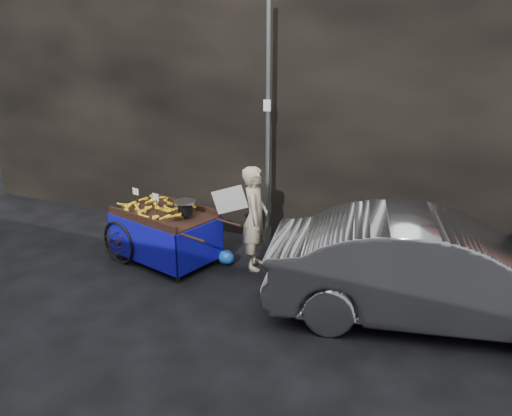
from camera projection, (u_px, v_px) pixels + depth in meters
The scene contains 7 objects.
ground at pixel (215, 273), 7.62m from camera, with size 80.00×80.00×0.00m, color black.
building_wall at pixel (302, 92), 8.90m from camera, with size 13.50×2.00×5.00m.
street_pole at pixel (268, 130), 7.97m from camera, with size 0.12×0.10×4.00m.
banana_cart at pixel (162, 218), 7.85m from camera, with size 2.30×1.42×1.16m.
vendor at pixel (255, 218), 7.56m from camera, with size 0.94×0.69×1.62m.
plastic_bag at pixel (226, 257), 7.87m from camera, with size 0.27×0.21×0.24m, color #174FAF.
parked_car at pixel (434, 270), 6.16m from camera, with size 1.43×4.11×1.35m, color #B6B9BD.
Camera 1 is at (3.47, -6.00, 3.37)m, focal length 35.00 mm.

